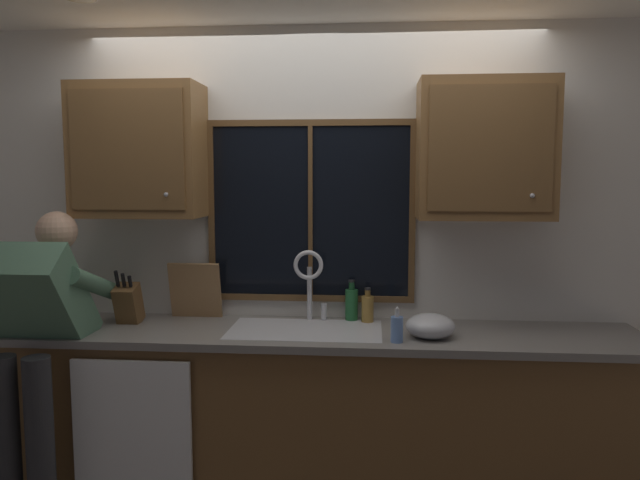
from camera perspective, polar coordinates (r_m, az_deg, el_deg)
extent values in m
cube|color=silver|center=(3.51, -0.56, -1.32)|extent=(5.80, 0.12, 2.55)
cube|color=black|center=(3.42, -0.88, 2.68)|extent=(1.10, 0.02, 0.95)
cube|color=brown|center=(3.42, -0.91, 10.94)|extent=(1.17, 0.02, 0.04)
cube|color=brown|center=(3.48, -0.88, -5.45)|extent=(1.17, 0.02, 0.04)
cube|color=brown|center=(3.52, -10.15, 2.68)|extent=(0.03, 0.02, 0.95)
cube|color=brown|center=(3.40, 8.66, 2.59)|extent=(0.03, 0.02, 0.95)
cube|color=brown|center=(3.41, -0.90, 2.67)|extent=(0.02, 0.02, 0.95)
cube|color=brown|center=(3.39, -1.13, -16.25)|extent=(3.40, 0.58, 0.88)
cube|color=slate|center=(3.22, -1.19, -8.80)|extent=(3.46, 0.62, 0.04)
cube|color=white|center=(3.29, -17.20, -16.90)|extent=(0.60, 0.02, 0.74)
cube|color=brown|center=(3.48, -16.59, 8.00)|extent=(0.68, 0.33, 0.72)
cube|color=brown|center=(3.33, -17.67, 8.07)|extent=(0.60, 0.01, 0.62)
sphere|color=#B2B2B7|center=(3.24, -14.23, 4.15)|extent=(0.02, 0.02, 0.02)
cube|color=brown|center=(3.30, 15.15, 8.16)|extent=(0.68, 0.33, 0.72)
cube|color=brown|center=(3.13, 15.71, 8.27)|extent=(0.60, 0.01, 0.62)
sphere|color=#B2B2B7|center=(3.16, 19.28, 3.95)|extent=(0.02, 0.02, 0.02)
cube|color=#B7B7BC|center=(3.23, -1.39, -8.58)|extent=(0.80, 0.46, 0.02)
cube|color=#9C9CA0|center=(3.29, -4.91, -10.16)|extent=(0.36, 0.42, 0.20)
cube|color=#9C9CA0|center=(3.25, 2.19, -10.36)|extent=(0.36, 0.42, 0.20)
cube|color=#B7B7BC|center=(3.26, -1.38, -10.28)|extent=(0.04, 0.42, 0.20)
cylinder|color=silver|center=(3.41, -0.99, -5.04)|extent=(0.03, 0.03, 0.30)
torus|color=silver|center=(3.32, -1.10, -2.37)|extent=(0.16, 0.02, 0.16)
cylinder|color=silver|center=(3.42, 0.35, -6.71)|extent=(0.03, 0.03, 0.09)
cylinder|color=#262628|center=(3.42, -27.32, -16.76)|extent=(0.13, 0.13, 0.88)
cylinder|color=#262628|center=(3.34, -24.73, -17.22)|extent=(0.13, 0.13, 0.88)
cube|color=#4C7259|center=(3.32, -25.10, -5.13)|extent=(0.44, 0.52, 0.60)
sphere|color=tan|center=(3.48, -23.45, 0.76)|extent=(0.21, 0.21, 0.21)
cylinder|color=#4C7259|center=(3.58, -26.75, -3.63)|extent=(0.09, 0.52, 0.26)
cylinder|color=#4C7259|center=(3.37, -20.35, -3.92)|extent=(0.09, 0.52, 0.26)
cube|color=brown|center=(3.50, -17.51, -5.78)|extent=(0.12, 0.18, 0.25)
cylinder|color=black|center=(3.44, -18.50, -3.46)|extent=(0.02, 0.05, 0.09)
cylinder|color=black|center=(3.43, -17.94, -3.59)|extent=(0.02, 0.04, 0.08)
cylinder|color=black|center=(3.42, -17.38, -3.72)|extent=(0.02, 0.04, 0.06)
cube|color=#997047|center=(3.53, -11.61, -4.65)|extent=(0.29, 0.09, 0.32)
ellipsoid|color=#B7B7BC|center=(3.13, 10.30, -7.94)|extent=(0.25, 0.25, 0.12)
cylinder|color=#668CCC|center=(3.01, 7.21, -8.32)|extent=(0.06, 0.06, 0.13)
cylinder|color=silver|center=(2.99, 7.24, -6.79)|extent=(0.02, 0.02, 0.04)
cylinder|color=silver|center=(2.97, 7.26, -6.41)|extent=(0.01, 0.04, 0.01)
cylinder|color=#1E592D|center=(3.42, 2.98, -6.10)|extent=(0.07, 0.07, 0.17)
cylinder|color=#184724|center=(3.40, 2.99, -4.32)|extent=(0.03, 0.03, 0.04)
cylinder|color=black|center=(3.40, 2.99, -3.86)|extent=(0.04, 0.04, 0.01)
cylinder|color=olive|center=(3.39, 4.48, -6.48)|extent=(0.07, 0.07, 0.14)
cylinder|color=brown|center=(3.37, 4.49, -4.99)|extent=(0.03, 0.03, 0.04)
cylinder|color=black|center=(3.37, 4.50, -4.58)|extent=(0.03, 0.03, 0.01)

